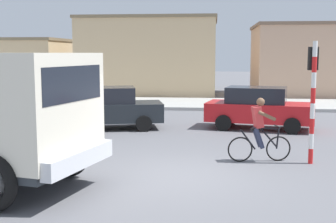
{
  "coord_description": "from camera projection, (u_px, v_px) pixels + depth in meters",
  "views": [
    {
      "loc": [
        0.79,
        -10.54,
        2.91
      ],
      "look_at": [
        -0.54,
        2.5,
        1.2
      ],
      "focal_mm": 48.56,
      "sensor_mm": 36.0,
      "label": 1
    }
  ],
  "objects": [
    {
      "name": "building_mid_block",
      "position": [
        151.0,
        57.0,
        31.55
      ],
      "size": [
        9.14,
        6.99,
        5.25
      ],
      "color": "#D1B284",
      "rests_on": "ground"
    },
    {
      "name": "cyclist",
      "position": [
        259.0,
        130.0,
        12.09
      ],
      "size": [
        1.7,
        0.57,
        1.72
      ],
      "color": "black",
      "rests_on": "ground"
    },
    {
      "name": "sidewalk_far",
      "position": [
        200.0,
        104.0,
        25.23
      ],
      "size": [
        80.0,
        5.0,
        0.16
      ],
      "primitive_type": "cube",
      "color": "#ADADA8",
      "rests_on": "ground"
    },
    {
      "name": "car_red_near",
      "position": [
        108.0,
        108.0,
        17.34
      ],
      "size": [
        4.29,
        2.6,
        1.6
      ],
      "color": "#1E2328",
      "rests_on": "ground"
    },
    {
      "name": "ground_plane",
      "position": [
        180.0,
        175.0,
        10.85
      ],
      "size": [
        120.0,
        120.0,
        0.0
      ],
      "primitive_type": "plane",
      "color": "slate"
    },
    {
      "name": "building_corner_right",
      "position": [
        326.0,
        60.0,
        30.51
      ],
      "size": [
        9.64,
        7.23,
        4.76
      ],
      "color": "tan",
      "rests_on": "ground"
    },
    {
      "name": "traffic_light_pole",
      "position": [
        313.0,
        85.0,
        11.78
      ],
      "size": [
        0.24,
        0.43,
        3.2
      ],
      "color": "red",
      "rests_on": "ground"
    },
    {
      "name": "car_white_mid",
      "position": [
        259.0,
        108.0,
        17.32
      ],
      "size": [
        4.26,
        2.47,
        1.6
      ],
      "color": "red",
      "rests_on": "ground"
    },
    {
      "name": "building_corner_left",
      "position": [
        17.0,
        65.0,
        33.75
      ],
      "size": [
        7.45,
        6.63,
        3.91
      ],
      "color": "#D1B284",
      "rests_on": "ground"
    }
  ]
}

